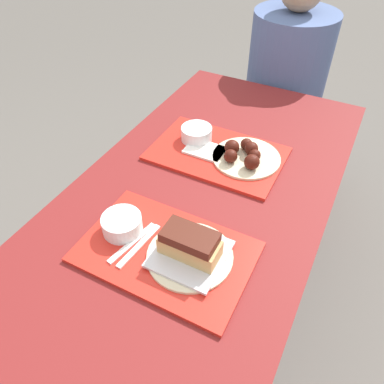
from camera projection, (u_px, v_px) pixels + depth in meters
name	position (u px, v px, depth m)	size (l,w,h in m)	color
ground_plane	(189.00, 326.00, 1.63)	(12.00, 12.00, 0.00)	#605B56
picnic_table	(188.00, 229.00, 1.19)	(0.77, 1.71, 0.74)	maroon
picnic_bench_far	(279.00, 129.00, 2.07)	(0.74, 0.28, 0.46)	maroon
tray_near	(166.00, 252.00, 1.00)	(0.46, 0.30, 0.01)	red
tray_far	(217.00, 154.00, 1.32)	(0.46, 0.30, 0.01)	red
bowl_coleslaw_near	(122.00, 223.00, 1.03)	(0.11, 0.11, 0.05)	silver
brisket_sandwich_plate	(190.00, 249.00, 0.96)	(0.23, 0.23, 0.09)	beige
plastic_fork_near	(132.00, 243.00, 1.01)	(0.05, 0.17, 0.00)	white
plastic_knife_near	(139.00, 246.00, 1.00)	(0.03, 0.17, 0.00)	white
condiment_packet	(181.00, 234.00, 1.03)	(0.04, 0.03, 0.01)	teal
bowl_coleslaw_far	(197.00, 133.00, 1.35)	(0.11, 0.11, 0.05)	silver
wings_plate_far	(245.00, 155.00, 1.27)	(0.23, 0.23, 0.06)	beige
napkin_far	(205.00, 150.00, 1.31)	(0.14, 0.10, 0.01)	white
person_seated_across	(289.00, 64.00, 1.82)	(0.39, 0.39, 0.72)	#4C6093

